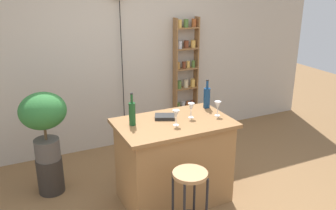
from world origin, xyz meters
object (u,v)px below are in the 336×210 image
object	(u,v)px
wine_glass_left	(218,105)
cookbook	(165,117)
bar_stool	(190,191)
potted_plant	(43,117)
spice_shelf	(186,74)
plant_stool	(50,175)
wine_glass_right	(176,114)
bottle_spirits_clear	(207,97)
wine_glass_center	(191,107)
bottle_wine_red	(132,113)

from	to	relation	value
wine_glass_left	cookbook	bearing A→B (deg)	162.33
bar_stool	potted_plant	distance (m)	1.79
spice_shelf	plant_stool	bearing A→B (deg)	-159.85
wine_glass_right	plant_stool	bearing A→B (deg)	145.42
bar_stool	bottle_spirits_clear	bearing A→B (deg)	52.10
wine_glass_left	wine_glass_center	xyz separation A→B (m)	(-0.29, 0.07, 0.00)
bar_stool	wine_glass_left	distance (m)	1.04
bar_stool	wine_glass_center	distance (m)	0.94
wine_glass_center	wine_glass_right	size ratio (longest dim) A/B	1.00
wine_glass_left	wine_glass_right	distance (m)	0.53
bottle_wine_red	wine_glass_center	world-z (taller)	bottle_wine_red
bar_stool	spice_shelf	xyz separation A→B (m)	(1.11, 2.18, 0.44)
wine_glass_left	wine_glass_center	distance (m)	0.29
bottle_wine_red	bottle_spirits_clear	bearing A→B (deg)	7.30
wine_glass_center	wine_glass_right	distance (m)	0.27
wine_glass_right	bottle_wine_red	bearing A→B (deg)	153.64
bottle_wine_red	wine_glass_right	world-z (taller)	bottle_wine_red
bottle_spirits_clear	wine_glass_left	distance (m)	0.27
bottle_spirits_clear	wine_glass_left	world-z (taller)	bottle_spirits_clear
potted_plant	bottle_wine_red	size ratio (longest dim) A/B	2.28
bar_stool	bottle_wine_red	bearing A→B (deg)	108.54
bottle_spirits_clear	wine_glass_right	distance (m)	0.64
bottle_spirits_clear	bottle_wine_red	bearing A→B (deg)	-172.70
spice_shelf	wine_glass_center	bearing A→B (deg)	-115.99
bar_stool	wine_glass_left	world-z (taller)	wine_glass_left
wine_glass_center	bottle_wine_red	bearing A→B (deg)	172.94
potted_plant	bottle_spirits_clear	distance (m)	1.82
wine_glass_center	cookbook	xyz separation A→B (m)	(-0.26, 0.10, -0.10)
bar_stool	wine_glass_left	bearing A→B (deg)	42.88
potted_plant	bottle_spirits_clear	bearing A→B (deg)	-16.09
bar_stool	plant_stool	size ratio (longest dim) A/B	1.70
potted_plant	wine_glass_right	distance (m)	1.45
bar_stool	bottle_spirits_clear	world-z (taller)	bottle_spirits_clear
potted_plant	cookbook	bearing A→B (deg)	-27.20
bottle_spirits_clear	wine_glass_center	world-z (taller)	bottle_spirits_clear
bar_stool	wine_glass_center	bearing A→B (deg)	61.22
bottle_wine_red	wine_glass_right	distance (m)	0.44
spice_shelf	wine_glass_right	distance (m)	1.88
bar_stool	plant_stool	distance (m)	1.77
potted_plant	bottle_spirits_clear	xyz separation A→B (m)	(1.74, -0.50, 0.13)
plant_stool	bottle_spirits_clear	bearing A→B (deg)	-16.09
plant_stool	potted_plant	bearing A→B (deg)	0.00
spice_shelf	wine_glass_center	xyz separation A→B (m)	(-0.73, -1.49, 0.08)
wine_glass_right	cookbook	size ratio (longest dim) A/B	0.78
bottle_wine_red	wine_glass_center	size ratio (longest dim) A/B	2.08
bottle_wine_red	wine_glass_right	bearing A→B (deg)	-26.36
plant_stool	wine_glass_center	distance (m)	1.80
wine_glass_right	cookbook	xyz separation A→B (m)	(-0.02, 0.22, -0.10)
spice_shelf	potted_plant	xyz separation A→B (m)	(-2.16, -0.79, -0.04)
potted_plant	wine_glass_left	distance (m)	1.88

